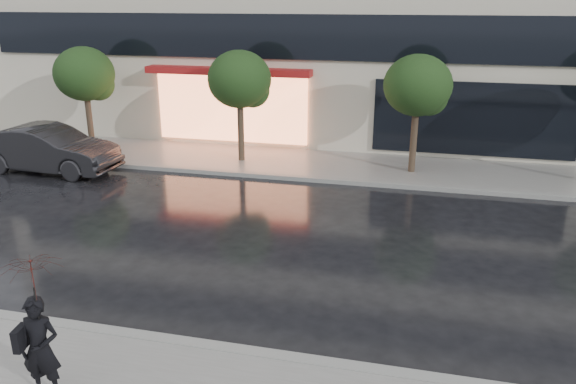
% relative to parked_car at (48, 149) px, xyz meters
% --- Properties ---
extents(ground, '(120.00, 120.00, 0.00)m').
position_rel_parked_car_xyz_m(ground, '(9.04, -7.45, -0.79)').
color(ground, black).
rests_on(ground, ground).
extents(sidewalk_far, '(60.00, 3.50, 0.12)m').
position_rel_parked_car_xyz_m(sidewalk_far, '(9.04, 2.80, -0.73)').
color(sidewalk_far, slate).
rests_on(sidewalk_far, ground).
extents(curb_near, '(60.00, 0.25, 0.14)m').
position_rel_parked_car_xyz_m(curb_near, '(9.04, -8.45, -0.72)').
color(curb_near, gray).
rests_on(curb_near, ground).
extents(curb_far, '(60.00, 0.25, 0.14)m').
position_rel_parked_car_xyz_m(curb_far, '(9.04, 1.05, -0.72)').
color(curb_far, gray).
rests_on(curb_far, ground).
extents(tree_far_west, '(2.20, 2.20, 3.99)m').
position_rel_parked_car_xyz_m(tree_far_west, '(0.10, 2.58, 2.13)').
color(tree_far_west, '#33261C').
rests_on(tree_far_west, ground).
extents(tree_mid_west, '(2.20, 2.20, 3.99)m').
position_rel_parked_car_xyz_m(tree_mid_west, '(6.10, 2.58, 2.13)').
color(tree_mid_west, '#33261C').
rests_on(tree_mid_west, ground).
extents(tree_mid_east, '(2.20, 2.20, 3.99)m').
position_rel_parked_car_xyz_m(tree_mid_east, '(12.10, 2.58, 2.13)').
color(tree_mid_east, '#33261C').
rests_on(tree_mid_east, ground).
extents(parked_car, '(4.87, 1.85, 1.59)m').
position_rel_parked_car_xyz_m(parked_car, '(0.00, 0.00, 0.00)').
color(parked_car, black).
rests_on(parked_car, ground).
extents(pedestrian_with_umbrella, '(0.97, 0.99, 2.24)m').
position_rel_parked_car_xyz_m(pedestrian_with_umbrella, '(7.20, -10.18, 0.77)').
color(pedestrian_with_umbrella, black).
rests_on(pedestrian_with_umbrella, sidewalk_near).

